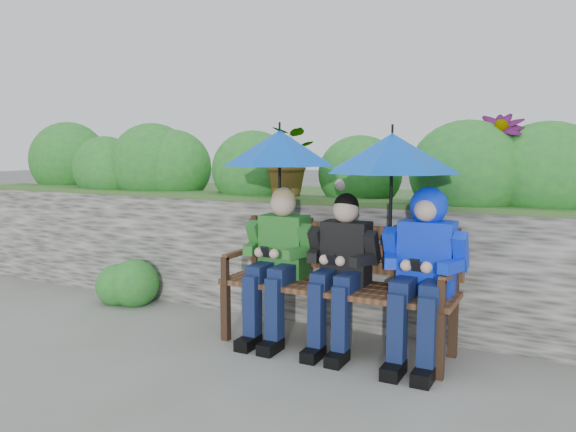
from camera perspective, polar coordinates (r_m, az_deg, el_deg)
The scene contains 8 objects.
ground at distance 4.26m, azimuth -0.63°, elevation -12.95°, with size 60.00×60.00×0.00m, color #676959.
garden_backdrop at distance 5.52m, azimuth 6.79°, elevation -1.31°, with size 8.05×2.85×1.90m.
park_bench at distance 4.13m, azimuth 5.22°, elevation -6.15°, with size 1.71×0.50×0.90m.
boy_left at distance 4.22m, azimuth -1.03°, elevation -4.08°, with size 0.52×0.61×1.15m.
boy_middle at distance 4.02m, azimuth 5.41°, elevation -4.84°, with size 0.50×0.58×1.13m.
boy_right at distance 3.84m, azimuth 13.61°, elevation -4.48°, with size 0.55×0.66×1.19m.
umbrella_left at distance 4.22m, azimuth -0.86°, elevation 6.92°, with size 0.86×0.86×0.96m.
umbrella_right at distance 3.88m, azimuth 10.51°, elevation 6.30°, with size 0.92×0.92×0.90m.
Camera 1 is at (1.86, -3.54, 1.45)m, focal length 35.00 mm.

